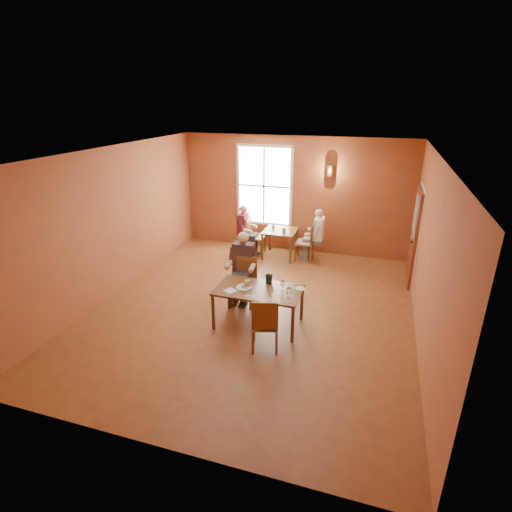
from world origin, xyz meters
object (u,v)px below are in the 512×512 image
(chair_diner_white, at_px, (305,242))
(chair_diner_maroon, at_px, (256,236))
(second_table, at_px, (280,243))
(diner_white, at_px, (306,236))
(chair_diner_main, at_px, (244,282))
(diner_maroon, at_px, (255,231))
(chair_empty, at_px, (265,323))
(main_table, at_px, (258,307))
(diner_main, at_px, (243,273))

(chair_diner_white, relative_size, chair_diner_maroon, 0.98)
(second_table, bearing_deg, diner_white, 0.00)
(chair_diner_main, height_order, diner_maroon, diner_maroon)
(chair_diner_white, relative_size, diner_maroon, 0.76)
(chair_empty, relative_size, chair_diner_maroon, 0.97)
(main_table, relative_size, chair_diner_white, 1.58)
(diner_main, distance_m, chair_empty, 1.55)
(chair_diner_main, distance_m, chair_empty, 1.56)
(diner_white, bearing_deg, chair_diner_maroon, 90.00)
(chair_empty, relative_size, second_table, 1.17)
(chair_empty, height_order, chair_diner_white, chair_diner_white)
(chair_diner_white, bearing_deg, diner_white, -90.00)
(chair_empty, bearing_deg, chair_diner_white, 76.90)
(chair_diner_main, distance_m, chair_diner_white, 2.80)
(main_table, relative_size, diner_white, 1.18)
(chair_diner_white, distance_m, diner_maroon, 1.34)
(chair_empty, distance_m, diner_maroon, 4.30)
(main_table, distance_m, diner_main, 0.86)
(chair_diner_white, height_order, diner_maroon, diner_maroon)
(chair_empty, bearing_deg, diner_white, 76.47)
(diner_main, bearing_deg, chair_diner_white, -104.10)
(main_table, bearing_deg, chair_diner_white, 86.77)
(chair_diner_main, relative_size, diner_white, 0.75)
(diner_maroon, bearing_deg, chair_diner_main, 13.24)
(chair_diner_main, height_order, second_table, chair_diner_main)
(chair_diner_main, bearing_deg, diner_maroon, -76.76)
(main_table, xyz_separation_m, diner_white, (0.22, 3.37, 0.29))
(diner_main, height_order, diner_maroon, diner_main)
(chair_diner_main, bearing_deg, chair_diner_maroon, -77.36)
(chair_diner_main, distance_m, diner_white, 2.82)
(chair_diner_white, xyz_separation_m, diner_white, (0.03, 0.00, 0.16))
(chair_diner_white, bearing_deg, chair_diner_maroon, 90.00)
(chair_empty, xyz_separation_m, chair_diner_maroon, (-1.43, 4.04, 0.01))
(chair_diner_white, height_order, chair_diner_maroon, chair_diner_maroon)
(diner_white, distance_m, chair_diner_maroon, 1.34)
(chair_diner_main, height_order, chair_empty, chair_diner_main)
(diner_main, bearing_deg, diner_maroon, -76.90)
(chair_empty, bearing_deg, chair_diner_maroon, 94.53)
(second_table, xyz_separation_m, chair_diner_maroon, (-0.65, 0.00, 0.13))
(diner_main, bearing_deg, chair_diner_maroon, -77.49)
(diner_main, relative_size, second_table, 1.70)
(diner_white, bearing_deg, chair_empty, -178.54)
(main_table, relative_size, diner_main, 1.10)
(chair_diner_maroon, height_order, diner_maroon, diner_maroon)
(diner_main, xyz_separation_m, chair_diner_maroon, (-0.61, 2.75, -0.20))
(diner_maroon, bearing_deg, chair_diner_white, 90.00)
(main_table, xyz_separation_m, diner_maroon, (-1.14, 3.37, 0.28))
(main_table, relative_size, second_table, 1.86)
(main_table, height_order, chair_diner_maroon, chair_diner_maroon)
(diner_main, height_order, second_table, diner_main)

